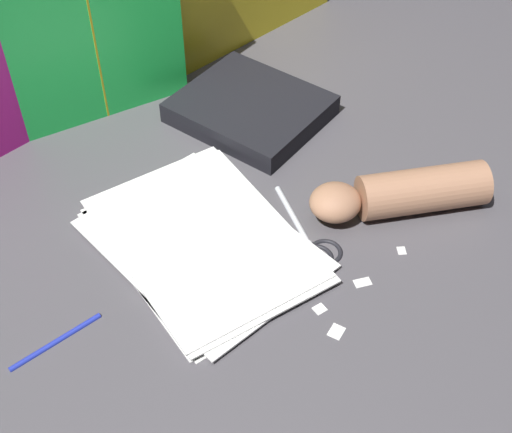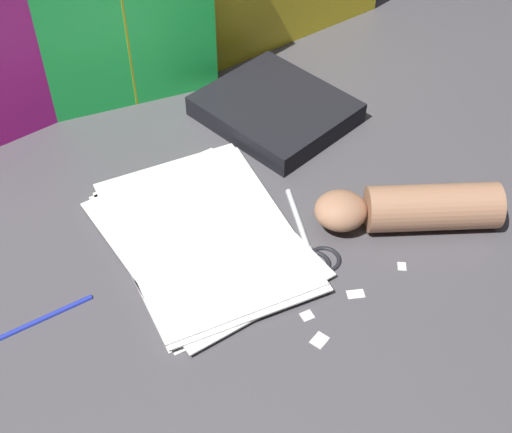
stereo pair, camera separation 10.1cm
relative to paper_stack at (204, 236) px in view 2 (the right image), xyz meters
The scene contains 10 objects.
ground_plane 0.03m from the paper_stack, 36.74° to the right, with size 6.00×6.00×0.00m, color #4C494F.
paper_stack is the anchor object (origin of this frame).
book_closed 0.31m from the paper_stack, 40.32° to the left, with size 0.27×0.29×0.04m.
scissors 0.15m from the paper_stack, 34.93° to the right, with size 0.08×0.18×0.01m.
hand_forearm 0.31m from the paper_stack, 23.04° to the right, with size 0.28×0.19×0.07m.
paper_scrap_near 0.20m from the paper_stack, 72.61° to the right, with size 0.02×0.02×0.00m.
paper_scrap_mid 0.24m from the paper_stack, 77.08° to the right, with size 0.03×0.03×0.00m.
paper_scrap_far 0.29m from the paper_stack, 39.30° to the right, with size 0.02×0.02×0.00m.
paper_scrap_side 0.24m from the paper_stack, 54.42° to the right, with size 0.03×0.02×0.00m.
pen 0.25m from the paper_stack, behind, with size 0.13×0.02×0.01m.
Camera 2 is at (-0.30, -0.65, 0.78)m, focal length 50.00 mm.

